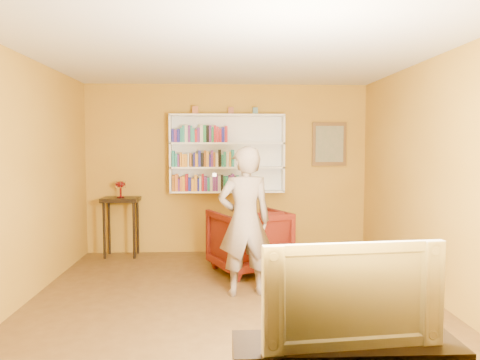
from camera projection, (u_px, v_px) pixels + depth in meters
name	position (u px, v px, depth m)	size (l,w,h in m)	color
room_shell	(231.00, 211.00, 5.07)	(5.30, 5.80, 2.88)	#4F3619
bookshelf	(227.00, 154.00, 7.43)	(1.80, 0.29, 1.23)	white
books_row_lower	(206.00, 183.00, 7.34)	(1.04, 0.19, 0.27)	#9B571C
books_row_middle	(204.00, 159.00, 7.31)	(0.97, 0.19, 0.27)	teal
books_row_upper	(200.00, 135.00, 7.28)	(0.86, 0.19, 0.27)	#22229E
ornament_left	(195.00, 110.00, 7.30)	(0.09, 0.09, 0.12)	#A5552F
ornament_centre	(231.00, 111.00, 7.32)	(0.08, 0.08, 0.11)	brown
ornament_right	(255.00, 111.00, 7.34)	(0.08, 0.08, 0.11)	#446871
framed_painting	(329.00, 144.00, 7.54)	(0.55, 0.05, 0.70)	brown
console_table	(121.00, 208.00, 7.25)	(0.56, 0.43, 0.92)	black
ruby_lustre	(121.00, 186.00, 7.23)	(0.16, 0.16, 0.26)	maroon
armchair	(249.00, 240.00, 6.38)	(0.92, 0.94, 0.86)	#440904
person	(245.00, 221.00, 5.35)	(0.62, 0.41, 1.71)	#716153
game_remote	(215.00, 174.00, 4.93)	(0.04, 0.15, 0.04)	white
television	(348.00, 291.00, 2.87)	(1.11, 0.15, 0.64)	black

